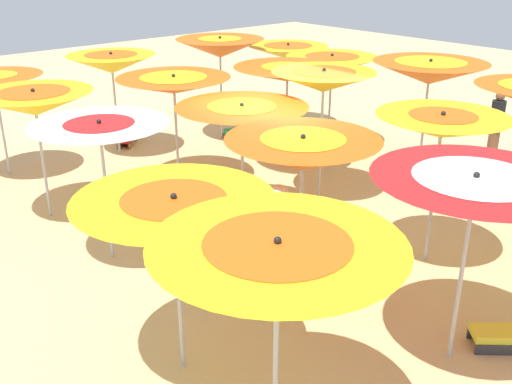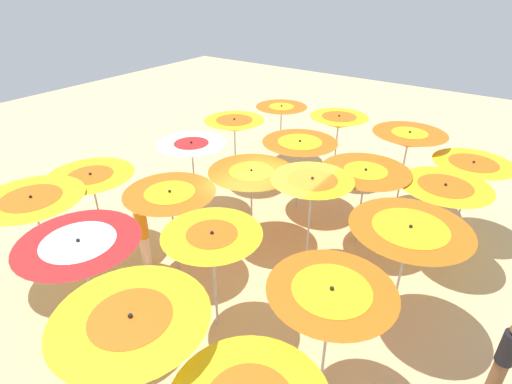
# 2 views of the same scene
# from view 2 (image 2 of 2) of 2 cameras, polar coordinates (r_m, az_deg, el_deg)

# --- Properties ---
(ground) EXTENTS (40.29, 40.29, 0.04)m
(ground) POSITION_cam_2_polar(r_m,az_deg,el_deg) (10.91, 1.95, -8.77)
(ground) COLOR #D1B57F
(beach_umbrella_0) EXTENTS (1.94, 1.94, 2.19)m
(beach_umbrella_0) POSITION_cam_2_polar(r_m,az_deg,el_deg) (15.57, 3.60, 11.45)
(beach_umbrella_0) COLOR #B2B2B7
(beach_umbrella_0) RESTS_ON ground
(beach_umbrella_1) EXTENTS (1.99, 1.99, 2.35)m
(beach_umbrella_1) POSITION_cam_2_polar(r_m,az_deg,el_deg) (13.63, -3.07, 9.39)
(beach_umbrella_1) COLOR #B2B2B7
(beach_umbrella_1) RESTS_ON ground
(beach_umbrella_2) EXTENTS (2.04, 2.04, 2.26)m
(beach_umbrella_2) POSITION_cam_2_polar(r_m,az_deg,el_deg) (12.09, -9.09, 6.13)
(beach_umbrella_2) COLOR #B2B2B7
(beach_umbrella_2) RESTS_ON ground
(beach_umbrella_3) EXTENTS (2.15, 2.15, 2.22)m
(beach_umbrella_3) POSITION_cam_2_polar(r_m,az_deg,el_deg) (10.98, -22.18, 1.32)
(beach_umbrella_3) COLOR #B2B2B7
(beach_umbrella_3) RESTS_ON ground
(beach_umbrella_4) EXTENTS (2.29, 2.29, 2.28)m
(beach_umbrella_4) POSITION_cam_2_polar(r_m,az_deg,el_deg) (10.30, -29.02, -1.53)
(beach_umbrella_4) COLOR #B2B2B7
(beach_umbrella_4) RESTS_ON ground
(beach_umbrella_5) EXTENTS (1.97, 1.97, 2.37)m
(beach_umbrella_5) POSITION_cam_2_polar(r_m,az_deg,el_deg) (14.17, 11.59, 9.67)
(beach_umbrella_5) COLOR #B2B2B7
(beach_umbrella_5) RESTS_ON ground
(beach_umbrella_6) EXTENTS (2.22, 2.22, 2.27)m
(beach_umbrella_6) POSITION_cam_2_polar(r_m,az_deg,el_deg) (12.06, 6.19, 6.40)
(beach_umbrella_6) COLOR #B2B2B7
(beach_umbrella_6) RESTS_ON ground
(beach_umbrella_7) EXTENTS (2.24, 2.24, 2.16)m
(beach_umbrella_7) POSITION_cam_2_polar(r_m,az_deg,el_deg) (10.47, -0.66, 2.18)
(beach_umbrella_7) COLOR #B2B2B7
(beach_umbrella_7) RESTS_ON ground
(beach_umbrella_8) EXTENTS (2.12, 2.12, 2.27)m
(beach_umbrella_8) POSITION_cam_2_polar(r_m,az_deg,el_deg) (9.48, -11.98, -1.15)
(beach_umbrella_8) COLOR #B2B2B7
(beach_umbrella_8) RESTS_ON ground
(beach_umbrella_9) EXTENTS (2.24, 2.24, 2.38)m
(beach_umbrella_9) POSITION_cam_2_polar(r_m,az_deg,el_deg) (8.16, -23.55, -7.60)
(beach_umbrella_9) COLOR #B2B2B7
(beach_umbrella_9) RESTS_ON ground
(beach_umbrella_10) EXTENTS (2.13, 2.13, 2.54)m
(beach_umbrella_10) POSITION_cam_2_polar(r_m,az_deg,el_deg) (12.74, 20.74, 6.92)
(beach_umbrella_10) COLOR #B2B2B7
(beach_umbrella_10) RESTS_ON ground
(beach_umbrella_11) EXTENTS (2.26, 2.26, 2.29)m
(beach_umbrella_11) POSITION_cam_2_polar(r_m,az_deg,el_deg) (10.57, 15.15, 2.24)
(beach_umbrella_11) COLOR #B2B2B7
(beach_umbrella_11) RESTS_ON ground
(beach_umbrella_12) EXTENTS (1.91, 1.91, 2.52)m
(beach_umbrella_12) POSITION_cam_2_polar(r_m,az_deg,el_deg) (9.36, 7.89, 0.83)
(beach_umbrella_12) COLOR #B2B2B7
(beach_umbrella_12) RESTS_ON ground
(beach_umbrella_13) EXTENTS (1.91, 1.91, 2.40)m
(beach_umbrella_13) POSITION_cam_2_polar(r_m,az_deg,el_deg) (7.68, -6.19, -6.87)
(beach_umbrella_13) COLOR #B2B2B7
(beach_umbrella_13) RESTS_ON ground
(beach_umbrella_14) EXTENTS (2.23, 2.23, 2.51)m
(beach_umbrella_14) POSITION_cam_2_polar(r_m,az_deg,el_deg) (6.20, -17.09, -17.64)
(beach_umbrella_14) COLOR #B2B2B7
(beach_umbrella_14) RESTS_ON ground
(beach_umbrella_15) EXTENTS (2.06, 2.06, 2.24)m
(beach_umbrella_15) POSITION_cam_2_polar(r_m,az_deg,el_deg) (12.16, 28.22, 2.96)
(beach_umbrella_15) COLOR #B2B2B7
(beach_umbrella_15) RESTS_ON ground
(beach_umbrella_16) EXTENTS (2.14, 2.14, 2.24)m
(beach_umbrella_16) POSITION_cam_2_polar(r_m,az_deg,el_deg) (10.60, 24.99, -0.09)
(beach_umbrella_16) COLOR #B2B2B7
(beach_umbrella_16) RESTS_ON ground
(beach_umbrella_17) EXTENTS (2.28, 2.28, 2.49)m
(beach_umbrella_17) POSITION_cam_2_polar(r_m,az_deg,el_deg) (8.20, 20.74, -5.94)
(beach_umbrella_17) COLOR #B2B2B7
(beach_umbrella_17) RESTS_ON ground
(beach_umbrella_18) EXTENTS (2.00, 2.00, 2.47)m
(beach_umbrella_18) POSITION_cam_2_polar(r_m,az_deg,el_deg) (6.47, 10.52, -14.43)
(beach_umbrella_18) COLOR #B2B2B7
(beach_umbrella_18) RESTS_ON ground
(lounger_0) EXTENTS (1.08, 1.09, 0.57)m
(lounger_0) POSITION_cam_2_polar(r_m,az_deg,el_deg) (15.16, 13.65, 2.89)
(lounger_0) COLOR olive
(lounger_0) RESTS_ON ground
(lounger_1) EXTENTS (0.60, 1.24, 0.68)m
(lounger_1) POSITION_cam_2_polar(r_m,az_deg,el_deg) (13.07, 18.52, -2.24)
(lounger_1) COLOR #333338
(lounger_1) RESTS_ON ground
(lounger_3) EXTENTS (1.08, 1.04, 0.59)m
(lounger_3) POSITION_cam_2_polar(r_m,az_deg,el_deg) (8.75, -20.40, -20.93)
(lounger_3) COLOR #333338
(lounger_3) RESTS_ON ground
(beachgoer_0) EXTENTS (0.30, 0.30, 1.60)m
(beachgoer_0) POSITION_cam_2_polar(r_m,az_deg,el_deg) (8.58, 31.71, -19.32)
(beachgoer_0) COLOR brown
(beachgoer_0) RESTS_ON ground
(beachgoer_1) EXTENTS (0.30, 0.30, 1.85)m
(beachgoer_1) POSITION_cam_2_polar(r_m,az_deg,el_deg) (10.33, -15.73, -5.57)
(beachgoer_1) COLOR beige
(beachgoer_1) RESTS_ON ground
(beach_ball) EXTENTS (0.24, 0.24, 0.24)m
(beach_ball) POSITION_cam_2_polar(r_m,az_deg,el_deg) (12.23, -10.41, -3.85)
(beach_ball) COLOR #337FE5
(beach_ball) RESTS_ON ground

